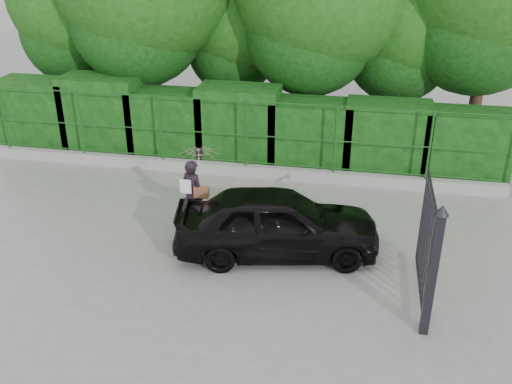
# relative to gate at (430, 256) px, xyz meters

# --- Properties ---
(ground) EXTENTS (80.00, 80.00, 0.00)m
(ground) POSITION_rel_gate_xyz_m (-4.60, 0.72, -1.19)
(ground) COLOR gray
(kerb) EXTENTS (14.00, 0.25, 0.30)m
(kerb) POSITION_rel_gate_xyz_m (-4.60, 5.22, -1.04)
(kerb) COLOR #9E9E99
(kerb) RESTS_ON ground
(fence) EXTENTS (14.13, 0.06, 1.80)m
(fence) POSITION_rel_gate_xyz_m (-4.38, 5.22, 0.01)
(fence) COLOR #194B19
(fence) RESTS_ON kerb
(hedge) EXTENTS (14.20, 1.20, 2.23)m
(hedge) POSITION_rel_gate_xyz_m (-4.79, 6.22, -0.19)
(hedge) COLOR black
(hedge) RESTS_ON ground
(gate) EXTENTS (0.22, 2.33, 2.36)m
(gate) POSITION_rel_gate_xyz_m (0.00, 0.00, 0.00)
(gate) COLOR black
(gate) RESTS_ON ground
(woman) EXTENTS (0.91, 0.88, 1.83)m
(woman) POSITION_rel_gate_xyz_m (-4.68, 2.39, 0.01)
(woman) COLOR black
(woman) RESTS_ON ground
(car) EXTENTS (4.33, 2.40, 1.39)m
(car) POSITION_rel_gate_xyz_m (-2.79, 1.55, -0.49)
(car) COLOR black
(car) RESTS_ON ground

